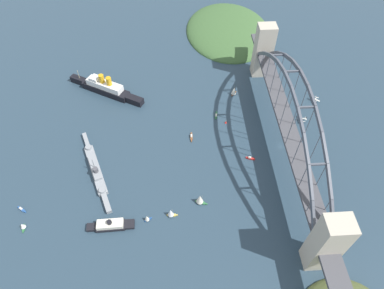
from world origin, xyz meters
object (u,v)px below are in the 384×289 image
object	(u,v)px
harbor_arch_bridge	(288,123)
small_boat_6	(22,226)
small_boat_2	(234,91)
channel_marker_buoy	(226,122)
naval_cruiser	(96,170)
small_boat_4	(216,115)
seaplane_taxiing_near_bridge	(302,119)
small_boat_1	(171,213)
small_boat_5	(250,158)
small_boat_0	(147,218)
ocean_liner	(106,88)
small_boat_7	(200,199)
harbor_ferry_steamer	(111,225)
small_boat_8	(191,137)
seaplane_second_in_formation	(315,100)
small_boat_3	(22,209)

from	to	relation	value
harbor_arch_bridge	small_boat_6	distance (m)	222.89
small_boat_2	channel_marker_buoy	xyz separation A→B (m)	(-39.54, 12.88, -3.59)
small_boat_2	small_boat_6	bearing A→B (deg)	127.80
naval_cruiser	small_boat_4	xyz separation A→B (m)	(59.76, -108.65, -1.86)
seaplane_taxiing_near_bridge	small_boat_6	distance (m)	257.23
small_boat_1	small_boat_5	bearing A→B (deg)	-54.21
small_boat_0	small_boat_5	world-z (taller)	small_boat_0
small_boat_2	ocean_liner	bearing A→B (deg)	85.27
small_boat_7	channel_marker_buoy	world-z (taller)	small_boat_7
ocean_liner	naval_cruiser	bearing A→B (deg)	-179.24
harbor_arch_bridge	harbor_ferry_steamer	world-z (taller)	harbor_arch_bridge
small_boat_8	small_boat_1	bearing A→B (deg)	165.41
harbor_ferry_steamer	small_boat_1	world-z (taller)	small_boat_1
seaplane_taxiing_near_bridge	seaplane_second_in_formation	distance (m)	33.53
naval_cruiser	small_boat_1	size ratio (longest dim) A/B	8.76
naval_cruiser	channel_marker_buoy	size ratio (longest dim) A/B	30.40
small_boat_7	ocean_liner	bearing A→B (deg)	32.78
ocean_liner	small_boat_6	bearing A→B (deg)	162.51
small_boat_2	small_boat_7	bearing A→B (deg)	160.51
ocean_liner	harbor_ferry_steamer	bearing A→B (deg)	-172.94
ocean_liner	small_boat_2	world-z (taller)	ocean_liner
small_boat_4	small_boat_8	size ratio (longest dim) A/B	0.95
harbor_arch_bridge	small_boat_7	size ratio (longest dim) A/B	23.31
small_boat_5	channel_marker_buoy	world-z (taller)	channel_marker_buoy
small_boat_0	harbor_ferry_steamer	bearing A→B (deg)	97.71
harbor_arch_bridge	channel_marker_buoy	world-z (taller)	harbor_arch_bridge
small_boat_3	seaplane_second_in_formation	bearing A→B (deg)	-67.78
seaplane_taxiing_near_bridge	small_boat_1	distance (m)	158.02
naval_cruiser	small_boat_1	bearing A→B (deg)	-125.63
seaplane_taxiing_near_bridge	small_boat_7	size ratio (longest dim) A/B	0.93
harbor_arch_bridge	harbor_ferry_steamer	bearing A→B (deg)	115.71
small_boat_3	ocean_liner	bearing A→B (deg)	-21.46
small_boat_1	small_boat_7	distance (m)	25.19
ocean_liner	small_boat_1	bearing A→B (deg)	-156.23
small_boat_0	small_boat_8	distance (m)	89.96
harbor_ferry_steamer	small_boat_6	xyz separation A→B (m)	(2.96, 65.70, 0.40)
harbor_ferry_steamer	small_boat_4	size ratio (longest dim) A/B	3.41
small_boat_2	small_boat_6	distance (m)	225.09
small_boat_1	small_boat_3	xyz separation A→B (m)	(11.78, 116.33, -3.69)
small_boat_1	small_boat_4	xyz separation A→B (m)	(104.62, -46.06, -3.71)
small_boat_2	small_boat_3	world-z (taller)	small_boat_2
ocean_liner	small_boat_4	xyz separation A→B (m)	(-40.51, -109.98, -5.46)
seaplane_taxiing_near_bridge	small_boat_5	distance (m)	71.42
ocean_liner	small_boat_6	size ratio (longest dim) A/B	11.28
small_boat_1	small_boat_5	xyz separation A→B (m)	(50.64, -70.24, -3.58)
seaplane_taxiing_near_bridge	small_boat_3	distance (m)	257.04
small_boat_3	small_boat_8	size ratio (longest dim) A/B	0.72
harbor_arch_bridge	channel_marker_buoy	distance (m)	62.82
ocean_liner	small_boat_1	size ratio (longest dim) A/B	8.34
seaplane_taxiing_near_bridge	small_boat_0	distance (m)	174.52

